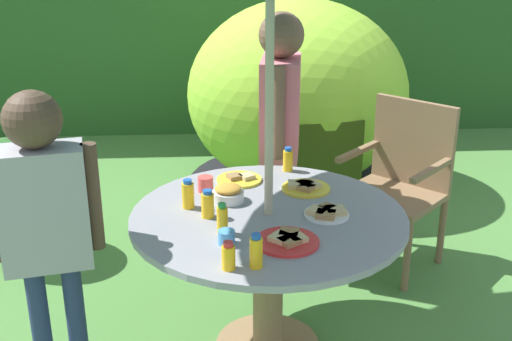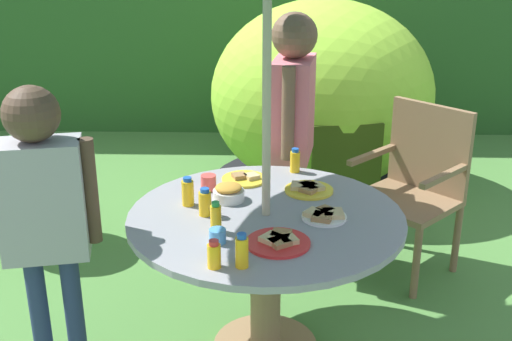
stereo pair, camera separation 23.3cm
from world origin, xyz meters
name	(u,v)px [view 1 (the left image)]	position (x,y,z in m)	size (l,w,h in m)	color
hedge_backdrop	(238,18)	(0.00, 3.67, 1.03)	(9.00, 0.70, 2.05)	#285623
garden_table	(268,247)	(0.00, 0.00, 0.53)	(1.19, 1.19, 0.69)	#93704C
wooden_chair	(401,175)	(0.82, 0.83, 0.52)	(0.66, 0.66, 0.94)	brown
dome_tent	(298,95)	(0.38, 2.07, 0.68)	(1.89, 1.89, 1.38)	#8CC633
potted_plant	(11,190)	(-1.42, 1.04, 0.40)	(0.55, 0.55, 0.71)	#595960
child_in_pink_shirt	(280,108)	(0.13, 0.88, 0.91)	(0.26, 0.48, 1.43)	navy
child_in_grey_shirt	(44,208)	(-0.89, -0.18, 0.82)	(0.43, 0.25, 1.29)	navy
snack_bowl	(228,193)	(-0.17, 0.15, 0.73)	(0.14, 0.14, 0.08)	white
plate_back_edge	(288,240)	(0.05, -0.27, 0.70)	(0.25, 0.25, 0.03)	red
plate_far_right	(240,179)	(-0.11, 0.39, 0.70)	(0.22, 0.22, 0.03)	yellow
plate_center_front	(305,187)	(0.19, 0.26, 0.70)	(0.23, 0.23, 0.03)	yellow
plate_mid_left	(327,213)	(0.25, -0.04, 0.70)	(0.19, 0.19, 0.03)	white
juice_bottle_near_left	(222,219)	(-0.20, -0.17, 0.75)	(0.04, 0.04, 0.13)	yellow
juice_bottle_near_right	(288,160)	(0.14, 0.51, 0.75)	(0.05, 0.05, 0.12)	yellow
juice_bottle_far_left	(256,252)	(-0.08, -0.45, 0.75)	(0.05, 0.05, 0.13)	yellow
juice_bottle_center_back	(208,204)	(-0.26, -0.01, 0.75)	(0.05, 0.05, 0.12)	yellow
juice_bottle_mid_right	(188,195)	(-0.34, 0.09, 0.75)	(0.05, 0.05, 0.13)	yellow
juice_bottle_front_edge	(228,256)	(-0.18, -0.46, 0.74)	(0.05, 0.05, 0.11)	yellow
cup_near	(206,184)	(-0.27, 0.26, 0.73)	(0.07, 0.07, 0.07)	#E04C47
cup_far	(226,237)	(-0.18, -0.26, 0.72)	(0.07, 0.07, 0.06)	#4C99D8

